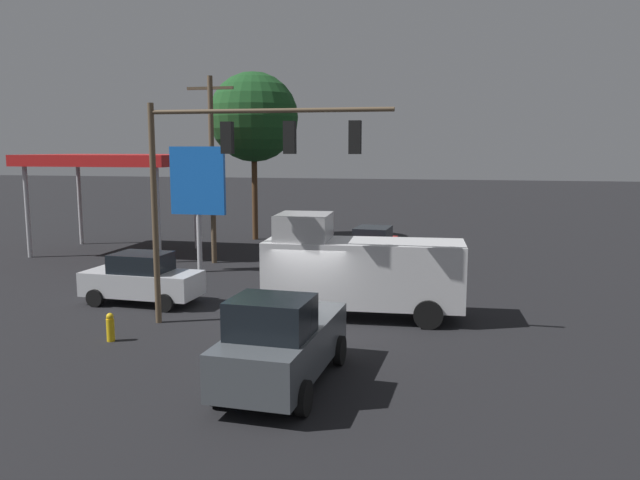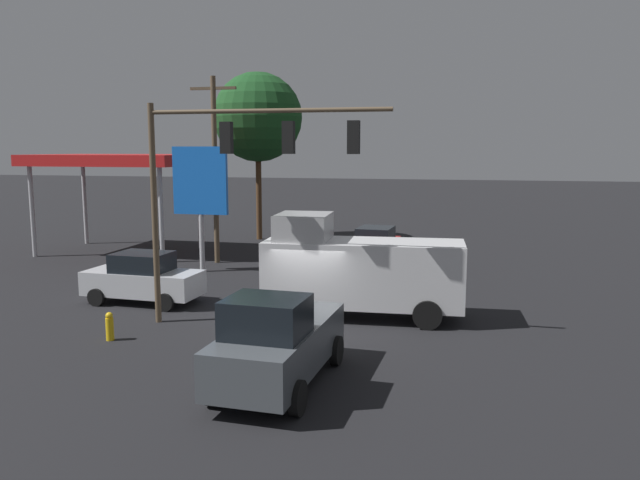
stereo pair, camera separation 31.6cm
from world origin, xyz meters
TOP-DOWN VIEW (x-y plane):
  - ground_plane at (0.00, 0.00)m, footprint 200.00×200.00m
  - traffic_signal_assembly at (2.09, 0.73)m, footprint 7.93×0.43m
  - utility_pole at (7.30, -10.11)m, footprint 2.40×0.26m
  - gas_station_canopy at (13.85, -11.98)m, footprint 8.76×6.06m
  - price_sign at (7.07, -7.72)m, footprint 2.65×0.27m
  - delivery_truck at (-1.49, -1.40)m, footprint 6.91×2.84m
  - sedan_waiting at (6.78, -1.55)m, footprint 4.48×2.23m
  - pickup_parked at (-0.61, 5.34)m, footprint 2.48×5.30m
  - sedan_far at (-0.74, -11.15)m, footprint 2.33×4.53m
  - street_tree at (7.83, -18.54)m, footprint 5.60×5.60m
  - fire_hydrant at (5.46, 2.96)m, footprint 0.24×0.24m

SIDE VIEW (x-z plane):
  - ground_plane at x=0.00m, z-range 0.00..0.00m
  - fire_hydrant at x=5.46m, z-range 0.00..0.88m
  - sedan_waiting at x=6.78m, z-range -0.01..1.92m
  - sedan_far at x=-0.74m, z-range -0.01..1.92m
  - pickup_parked at x=-0.61m, z-range -0.09..2.31m
  - delivery_truck at x=-1.49m, z-range -0.10..3.48m
  - price_sign at x=7.07m, z-range 1.18..7.09m
  - utility_pole at x=7.30m, z-range 0.28..9.65m
  - gas_station_canopy at x=13.85m, z-range 2.35..7.84m
  - traffic_signal_assembly at x=2.09m, z-range 1.80..9.07m
  - street_tree at x=7.83m, z-range 2.46..13.03m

